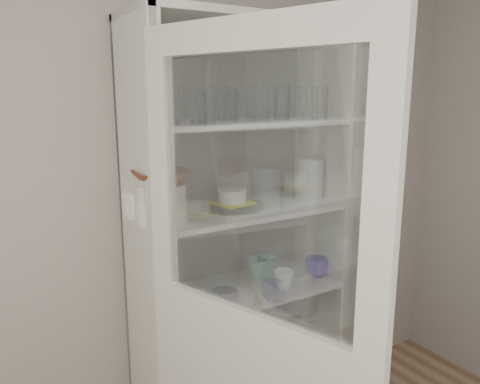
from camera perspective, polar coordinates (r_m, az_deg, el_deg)
wall_back at (r=2.28m, az=-7.26°, el=-0.31°), size 3.60×0.02×2.60m
pantry_cabinet at (r=2.33m, az=-0.81°, el=-9.18°), size 1.00×0.45×2.10m
cupboard_door at (r=1.65m, az=1.39°, el=-21.40°), size 0.33×0.86×2.00m
tumbler_0 at (r=1.80m, az=-8.41°, el=10.25°), size 0.09×0.09×0.14m
tumbler_1 at (r=1.88m, az=-4.00°, el=10.49°), size 0.09×0.09×0.14m
tumbler_2 at (r=1.85m, az=-5.10°, el=10.17°), size 0.08×0.08×0.13m
tumbler_3 at (r=1.97m, az=-1.20°, el=10.37°), size 0.08×0.08×0.13m
tumbler_4 at (r=2.00m, az=2.59°, el=10.70°), size 0.09×0.09×0.15m
tumbler_5 at (r=2.18m, az=9.69°, el=10.65°), size 0.10×0.10×0.15m
tumbler_6 at (r=2.20m, az=8.61°, el=10.71°), size 0.08×0.08×0.15m
tumbler_7 at (r=1.92m, az=-8.75°, el=10.55°), size 0.10×0.10×0.15m
tumbler_8 at (r=2.00m, az=-4.18°, el=10.71°), size 0.10×0.10×0.15m
tumbler_9 at (r=1.97m, az=-6.56°, el=10.26°), size 0.07×0.07×0.13m
tumbler_10 at (r=2.04m, az=-1.93°, el=10.40°), size 0.08×0.08×0.13m
tumbler_11 at (r=2.22m, az=5.20°, el=10.65°), size 0.09×0.09×0.14m
goblet_0 at (r=2.05m, az=-11.64°, el=10.66°), size 0.07×0.07×0.16m
goblet_1 at (r=2.19m, az=-1.99°, el=11.04°), size 0.08×0.08×0.17m
goblet_2 at (r=2.23m, az=-0.90°, el=10.92°), size 0.07×0.07×0.16m
goblet_3 at (r=2.42m, az=7.29°, el=11.05°), size 0.08×0.08×0.17m
plate_stack_front at (r=1.94m, az=-9.46°, el=-2.27°), size 0.21×0.21×0.10m
plate_stack_back at (r=2.07m, az=-11.03°, el=-1.18°), size 0.23×0.23×0.11m
cream_bowl at (r=1.92m, az=-9.54°, el=0.04°), size 0.24×0.24×0.06m
terracotta_bowl at (r=1.91m, az=-9.60°, el=1.77°), size 0.25×0.25×0.06m
glass_platter at (r=2.17m, az=-0.97°, el=-1.68°), size 0.36×0.36×0.02m
yellow_trivet at (r=2.16m, az=-0.97°, el=-1.33°), size 0.18×0.18×0.01m
white_ramekin at (r=2.16m, az=-0.98°, el=-0.43°), size 0.17×0.17×0.06m
grey_bowl_stack at (r=2.37m, az=8.44°, el=1.66°), size 0.14×0.14×0.20m
mug_blue at (r=2.46m, az=9.32°, el=-8.99°), size 0.14×0.14×0.09m
mug_teal at (r=2.38m, az=2.13°, el=-9.33°), size 0.14×0.14×0.11m
mug_white at (r=2.28m, az=5.36°, el=-10.57°), size 0.12×0.12×0.09m
teal_jar at (r=2.44m, az=3.31°, el=-8.92°), size 0.09×0.09×0.10m
measuring_cups at (r=2.18m, az=-2.09°, el=-12.35°), size 0.10×0.10×0.04m
white_canister at (r=2.13m, az=-9.80°, el=-12.14°), size 0.12×0.12×0.11m
cream_dish at (r=2.39m, az=-2.51°, el=-20.52°), size 0.31×0.31×0.07m
tin_box at (r=2.50m, az=1.33°, el=-19.16°), size 0.23×0.20×0.06m
tumbler_12 at (r=2.16m, az=5.21°, el=10.72°), size 0.07×0.07×0.15m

